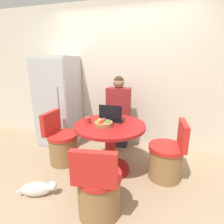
{
  "coord_description": "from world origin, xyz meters",
  "views": [
    {
      "loc": [
        0.7,
        -1.86,
        1.56
      ],
      "look_at": [
        0.05,
        0.44,
        0.88
      ],
      "focal_mm": 28.0,
      "sensor_mm": 36.0,
      "label": 1
    }
  ],
  "objects_px": {
    "dining_table": "(110,140)",
    "person_seated": "(119,111)",
    "chair_near_camera": "(99,191)",
    "chair_left_side": "(62,145)",
    "fruit_bowl": "(103,123)",
    "chair_right_side": "(167,159)",
    "laptop": "(112,117)",
    "cat": "(38,189)",
    "refrigerator": "(59,102)"
  },
  "relations": [
    {
      "from": "chair_right_side",
      "to": "fruit_bowl",
      "type": "distance_m",
      "value": 1.0
    },
    {
      "from": "person_seated",
      "to": "cat",
      "type": "relative_size",
      "value": 2.96
    },
    {
      "from": "chair_near_camera",
      "to": "person_seated",
      "type": "relative_size",
      "value": 0.62
    },
    {
      "from": "laptop",
      "to": "fruit_bowl",
      "type": "relative_size",
      "value": 1.36
    },
    {
      "from": "person_seated",
      "to": "cat",
      "type": "bearing_deg",
      "value": 66.45
    },
    {
      "from": "person_seated",
      "to": "fruit_bowl",
      "type": "relative_size",
      "value": 5.42
    },
    {
      "from": "laptop",
      "to": "fruit_bowl",
      "type": "height_order",
      "value": "laptop"
    },
    {
      "from": "chair_left_side",
      "to": "refrigerator",
      "type": "bearing_deg",
      "value": 34.34
    },
    {
      "from": "laptop",
      "to": "cat",
      "type": "xyz_separation_m",
      "value": [
        -0.67,
        -0.89,
        -0.69
      ]
    },
    {
      "from": "fruit_bowl",
      "to": "chair_left_side",
      "type": "bearing_deg",
      "value": 172.72
    },
    {
      "from": "chair_near_camera",
      "to": "person_seated",
      "type": "distance_m",
      "value": 1.59
    },
    {
      "from": "dining_table",
      "to": "cat",
      "type": "xyz_separation_m",
      "value": [
        -0.68,
        -0.75,
        -0.39
      ]
    },
    {
      "from": "person_seated",
      "to": "fruit_bowl",
      "type": "xyz_separation_m",
      "value": [
        -0.03,
        -0.8,
        0.04
      ]
    },
    {
      "from": "cat",
      "to": "chair_right_side",
      "type": "bearing_deg",
      "value": 7.16
    },
    {
      "from": "dining_table",
      "to": "person_seated",
      "type": "distance_m",
      "value": 0.77
    },
    {
      "from": "chair_right_side",
      "to": "chair_near_camera",
      "type": "height_order",
      "value": "same"
    },
    {
      "from": "dining_table",
      "to": "chair_near_camera",
      "type": "relative_size",
      "value": 1.2
    },
    {
      "from": "dining_table",
      "to": "chair_right_side",
      "type": "relative_size",
      "value": 1.2
    },
    {
      "from": "chair_near_camera",
      "to": "chair_left_side",
      "type": "distance_m",
      "value": 1.21
    },
    {
      "from": "chair_right_side",
      "to": "cat",
      "type": "bearing_deg",
      "value": -65.12
    },
    {
      "from": "refrigerator",
      "to": "chair_right_side",
      "type": "distance_m",
      "value": 2.18
    },
    {
      "from": "chair_right_side",
      "to": "chair_left_side",
      "type": "xyz_separation_m",
      "value": [
        -1.6,
        -0.03,
        0.0
      ]
    },
    {
      "from": "dining_table",
      "to": "fruit_bowl",
      "type": "relative_size",
      "value": 4.03
    },
    {
      "from": "fruit_bowl",
      "to": "laptop",
      "type": "bearing_deg",
      "value": 74.85
    },
    {
      "from": "person_seated",
      "to": "chair_left_side",
      "type": "bearing_deg",
      "value": 43.16
    },
    {
      "from": "refrigerator",
      "to": "fruit_bowl",
      "type": "xyz_separation_m",
      "value": [
        1.15,
        -0.73,
        -0.07
      ]
    },
    {
      "from": "chair_right_side",
      "to": "fruit_bowl",
      "type": "height_order",
      "value": "same"
    },
    {
      "from": "laptop",
      "to": "cat",
      "type": "relative_size",
      "value": 0.74
    },
    {
      "from": "refrigerator",
      "to": "laptop",
      "type": "distance_m",
      "value": 1.31
    },
    {
      "from": "chair_left_side",
      "to": "fruit_bowl",
      "type": "distance_m",
      "value": 0.88
    },
    {
      "from": "cat",
      "to": "dining_table",
      "type": "bearing_deg",
      "value": 26.52
    },
    {
      "from": "refrigerator",
      "to": "person_seated",
      "type": "xyz_separation_m",
      "value": [
        1.18,
        0.07,
        -0.11
      ]
    },
    {
      "from": "fruit_bowl",
      "to": "cat",
      "type": "bearing_deg",
      "value": -132.35
    },
    {
      "from": "dining_table",
      "to": "chair_near_camera",
      "type": "height_order",
      "value": "chair_near_camera"
    },
    {
      "from": "chair_near_camera",
      "to": "cat",
      "type": "height_order",
      "value": "chair_near_camera"
    },
    {
      "from": "refrigerator",
      "to": "dining_table",
      "type": "bearing_deg",
      "value": -28.16
    },
    {
      "from": "chair_right_side",
      "to": "chair_left_side",
      "type": "distance_m",
      "value": 1.6
    },
    {
      "from": "fruit_bowl",
      "to": "refrigerator",
      "type": "bearing_deg",
      "value": 147.44
    },
    {
      "from": "chair_left_side",
      "to": "fruit_bowl",
      "type": "relative_size",
      "value": 3.35
    },
    {
      "from": "refrigerator",
      "to": "laptop",
      "type": "bearing_deg",
      "value": -23.2
    },
    {
      "from": "chair_left_side",
      "to": "person_seated",
      "type": "relative_size",
      "value": 0.62
    },
    {
      "from": "refrigerator",
      "to": "fruit_bowl",
      "type": "bearing_deg",
      "value": -32.56
    },
    {
      "from": "chair_right_side",
      "to": "laptop",
      "type": "bearing_deg",
      "value": -99.66
    },
    {
      "from": "chair_near_camera",
      "to": "person_seated",
      "type": "height_order",
      "value": "person_seated"
    },
    {
      "from": "dining_table",
      "to": "person_seated",
      "type": "bearing_deg",
      "value": 93.32
    },
    {
      "from": "dining_table",
      "to": "person_seated",
      "type": "relative_size",
      "value": 0.74
    },
    {
      "from": "refrigerator",
      "to": "dining_table",
      "type": "distance_m",
      "value": 1.43
    },
    {
      "from": "chair_near_camera",
      "to": "fruit_bowl",
      "type": "distance_m",
      "value": 0.88
    },
    {
      "from": "person_seated",
      "to": "cat",
      "type": "height_order",
      "value": "person_seated"
    },
    {
      "from": "chair_left_side",
      "to": "chair_near_camera",
      "type": "bearing_deg",
      "value": -130.58
    }
  ]
}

